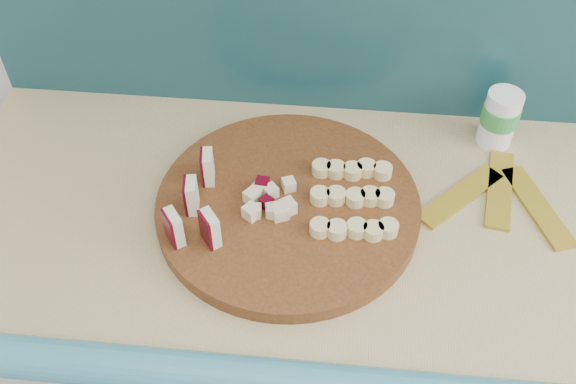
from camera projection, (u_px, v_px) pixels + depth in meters
The scene contains 7 objects.
kitchen_counter at pixel (529, 371), 1.36m from camera, with size 2.20×0.63×0.91m.
cutting_board at pixel (288, 206), 1.05m from camera, with size 0.43×0.43×0.03m, color #3F230D.
apple_wedges at pixel (196, 204), 1.00m from camera, with size 0.08×0.17×0.06m.
apple_chunks at pixel (271, 195), 1.04m from camera, with size 0.06×0.07×0.02m.
banana_slices at pixel (353, 198), 1.03m from camera, with size 0.14×0.17×0.02m.
canister at pixel (500, 117), 1.14m from camera, with size 0.07×0.07×0.11m.
banana_peel at pixel (499, 197), 1.08m from camera, with size 0.26×0.22×0.01m.
Camera 1 is at (-0.35, 0.81, 1.71)m, focal length 40.00 mm.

